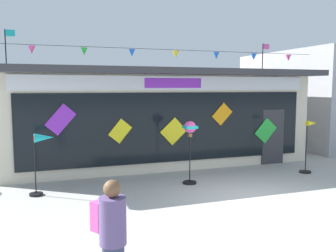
{
  "coord_description": "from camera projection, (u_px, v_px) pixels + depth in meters",
  "views": [
    {
      "loc": [
        -4.99,
        -7.39,
        2.81
      ],
      "look_at": [
        -1.35,
        2.99,
        1.63
      ],
      "focal_mm": 38.7,
      "sensor_mm": 36.0,
      "label": 1
    }
  ],
  "objects": [
    {
      "name": "wind_spinner_left",
      "position": [
        190.0,
        136.0,
        10.44
      ],
      "size": [
        0.39,
        0.39,
        1.84
      ],
      "color": "black",
      "rests_on": "ground_plane"
    },
    {
      "name": "person_near_camera",
      "position": [
        112.0,
        241.0,
        4.53
      ],
      "size": [
        0.43,
        0.48,
        1.68
      ],
      "rotation": [
        0.0,
        0.0,
        0.56
      ],
      "color": "#333D56",
      "rests_on": "ground_plane"
    },
    {
      "name": "neighbour_building",
      "position": [
        322.0,
        98.0,
        18.37
      ],
      "size": [
        5.48,
        7.01,
        4.51
      ],
      "primitive_type": "cube",
      "color": "#99999E",
      "rests_on": "ground_plane"
    },
    {
      "name": "ground_plane",
      "position": [
        260.0,
        202.0,
        8.88
      ],
      "size": [
        80.0,
        80.0,
        0.0
      ],
      "primitive_type": "plane",
      "color": "#ADAAA5"
    },
    {
      "name": "wind_spinner_center_left",
      "position": [
        309.0,
        143.0,
        11.86
      ],
      "size": [
        0.56,
        0.37,
        1.73
      ],
      "color": "black",
      "rests_on": "ground_plane"
    },
    {
      "name": "kite_shop_building",
      "position": [
        150.0,
        114.0,
        14.36
      ],
      "size": [
        11.23,
        6.11,
        4.79
      ],
      "color": "beige",
      "rests_on": "ground_plane"
    },
    {
      "name": "wind_spinner_far_left",
      "position": [
        42.0,
        150.0,
        9.37
      ],
      "size": [
        0.67,
        0.35,
        1.63
      ],
      "color": "black",
      "rests_on": "ground_plane"
    }
  ]
}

